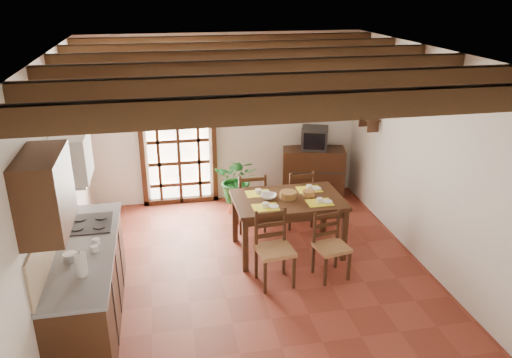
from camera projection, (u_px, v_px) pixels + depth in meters
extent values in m
plane|color=maroon|center=(254.00, 273.00, 6.49)|extent=(5.00, 5.00, 0.00)
cube|color=silver|center=(225.00, 120.00, 8.26)|extent=(4.50, 0.02, 2.80)
cube|color=silver|center=(319.00, 290.00, 3.70)|extent=(4.50, 0.02, 2.80)
cube|color=silver|center=(57.00, 186.00, 5.57)|extent=(0.02, 5.00, 2.80)
cube|color=silver|center=(426.00, 160.00, 6.39)|extent=(0.02, 5.00, 2.80)
cube|color=white|center=(254.00, 53.00, 5.46)|extent=(4.50, 5.00, 0.02)
cube|color=black|center=(310.00, 107.00, 3.59)|extent=(4.50, 0.14, 0.20)
cube|color=black|center=(282.00, 85.00, 4.36)|extent=(4.50, 0.14, 0.20)
cube|color=black|center=(262.00, 69.00, 5.12)|extent=(4.50, 0.14, 0.20)
cube|color=black|center=(247.00, 58.00, 5.89)|extent=(4.50, 0.14, 0.20)
cube|color=black|center=(236.00, 49.00, 6.65)|extent=(4.50, 0.14, 0.20)
cube|color=black|center=(227.00, 42.00, 7.42)|extent=(4.50, 0.14, 0.20)
cube|color=white|center=(178.00, 140.00, 8.22)|extent=(1.01, 0.02, 2.11)
cube|color=#321C0F|center=(174.00, 71.00, 7.75)|extent=(1.26, 0.10, 0.08)
cube|color=#321C0F|center=(141.00, 143.00, 8.06)|extent=(0.08, 0.10, 2.28)
cube|color=#321C0F|center=(214.00, 139.00, 8.28)|extent=(0.08, 0.10, 2.28)
cube|color=#321C0F|center=(178.00, 141.00, 8.15)|extent=(1.01, 0.03, 2.02)
cube|color=#321C0F|center=(90.00, 286.00, 5.43)|extent=(0.60, 2.20, 0.88)
cube|color=slate|center=(84.00, 249.00, 5.26)|extent=(0.64, 2.25, 0.04)
cube|color=tan|center=(53.00, 232.00, 5.13)|extent=(0.02, 2.20, 0.50)
cube|color=#321C0F|center=(45.00, 193.00, 4.25)|extent=(0.35, 0.80, 0.70)
cube|color=white|center=(71.00, 157.00, 5.43)|extent=(0.38, 0.60, 0.50)
cube|color=silver|center=(74.00, 180.00, 5.53)|extent=(0.32, 0.55, 0.04)
cube|color=black|center=(90.00, 224.00, 5.76)|extent=(0.50, 0.55, 0.02)
cylinder|color=white|center=(81.00, 265.00, 4.72)|extent=(0.11, 0.11, 0.24)
cylinder|color=silver|center=(70.00, 258.00, 5.00)|extent=(0.14, 0.14, 0.10)
cube|color=#382012|center=(288.00, 200.00, 6.76)|extent=(1.48, 0.96, 0.05)
cube|color=#382012|center=(288.00, 205.00, 6.79)|extent=(1.33, 0.86, 0.11)
cube|color=#382012|center=(324.00, 210.00, 7.41)|extent=(0.07, 0.07, 0.75)
cube|color=#382012|center=(235.00, 218.00, 7.15)|extent=(0.07, 0.07, 0.75)
cube|color=#382012|center=(344.00, 235.00, 6.66)|extent=(0.07, 0.07, 0.75)
cube|color=#382012|center=(245.00, 245.00, 6.41)|extent=(0.07, 0.07, 0.75)
cube|color=#A27245|center=(275.00, 250.00, 6.11)|extent=(0.48, 0.46, 0.05)
cube|color=#321C0F|center=(270.00, 227.00, 6.17)|extent=(0.43, 0.08, 0.47)
cube|color=#321C0F|center=(275.00, 267.00, 6.19)|extent=(0.45, 0.43, 0.46)
cube|color=#A27245|center=(332.00, 247.00, 6.26)|extent=(0.46, 0.44, 0.05)
cube|color=#321C0F|center=(326.00, 227.00, 6.32)|extent=(0.39, 0.11, 0.43)
cube|color=#321C0F|center=(331.00, 262.00, 6.34)|extent=(0.43, 0.42, 0.42)
cube|color=#A27245|center=(251.00, 201.00, 7.51)|extent=(0.44, 0.42, 0.05)
cube|color=#321C0F|center=(253.00, 191.00, 7.26)|extent=(0.43, 0.05, 0.47)
cube|color=#321C0F|center=(251.00, 214.00, 7.59)|extent=(0.42, 0.40, 0.46)
cube|color=#A27245|center=(298.00, 197.00, 7.65)|extent=(0.45, 0.43, 0.05)
cube|color=#321C0F|center=(302.00, 187.00, 7.41)|extent=(0.43, 0.06, 0.47)
cube|color=#321C0F|center=(297.00, 210.00, 7.73)|extent=(0.43, 0.41, 0.46)
cube|color=yellow|center=(265.00, 204.00, 6.46)|extent=(0.34, 0.25, 0.01)
cube|color=yellow|center=(320.00, 200.00, 6.59)|extent=(0.34, 0.25, 0.01)
cube|color=yellow|center=(258.00, 191.00, 6.88)|extent=(0.34, 0.25, 0.01)
cube|color=yellow|center=(309.00, 187.00, 7.01)|extent=(0.34, 0.25, 0.01)
cylinder|color=olive|center=(288.00, 192.00, 6.72)|extent=(0.23, 0.23, 0.09)
imported|color=white|center=(268.00, 196.00, 6.74)|extent=(0.28, 0.28, 0.05)
cube|color=#321C0F|center=(313.00, 173.00, 8.63)|extent=(1.12, 0.69, 0.89)
cube|color=black|center=(315.00, 138.00, 8.39)|extent=(0.54, 0.51, 0.37)
cube|color=black|center=(318.00, 141.00, 8.22)|extent=(0.34, 0.13, 0.28)
cube|color=white|center=(313.00, 95.00, 8.38)|extent=(0.25, 0.03, 0.32)
cone|color=maroon|center=(238.00, 205.00, 8.19)|extent=(0.36, 0.36, 0.22)
imported|color=#144C19|center=(238.00, 179.00, 8.03)|extent=(2.24, 2.09, 2.01)
cube|color=#321C0F|center=(369.00, 118.00, 7.77)|extent=(0.20, 0.42, 0.03)
cube|color=#321C0F|center=(373.00, 127.00, 7.65)|extent=(0.18, 0.03, 0.18)
cube|color=#321C0F|center=(364.00, 121.00, 7.96)|extent=(0.18, 0.03, 0.18)
imported|color=#B2BFB2|center=(370.00, 112.00, 7.74)|extent=(0.15, 0.15, 0.15)
sphere|color=yellow|center=(371.00, 98.00, 7.66)|extent=(0.14, 0.14, 0.14)
cylinder|color=#144C19|center=(370.00, 108.00, 7.71)|extent=(0.01, 0.01, 0.28)
cube|color=brown|center=(377.00, 86.00, 7.60)|extent=(0.03, 0.32, 0.32)
cube|color=#C3B292|center=(376.00, 86.00, 7.60)|extent=(0.01, 0.26, 0.26)
cylinder|color=black|center=(289.00, 74.00, 6.23)|extent=(0.01, 0.01, 0.70)
cone|color=beige|center=(289.00, 103.00, 6.37)|extent=(0.36, 0.36, 0.14)
sphere|color=#FFD88C|center=(288.00, 110.00, 6.40)|extent=(0.09, 0.09, 0.09)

